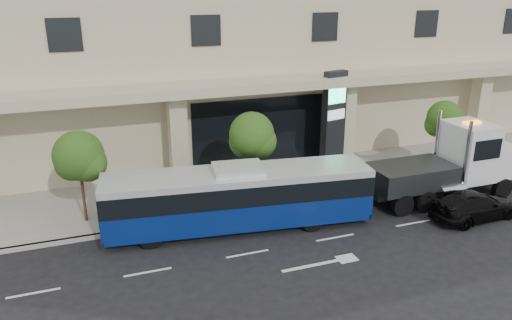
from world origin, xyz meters
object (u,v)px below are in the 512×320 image
at_px(city_bus, 238,197).
at_px(signage_pylon, 334,119).
at_px(tow_truck, 453,164).
at_px(black_sedan, 475,206).

relative_size(city_bus, signage_pylon, 2.12).
xyz_separation_m(city_bus, signage_pylon, (7.50, 5.35, 1.50)).
distance_m(city_bus, tow_truck, 11.17).
bearing_deg(black_sedan, signage_pylon, 16.68).
bearing_deg(signage_pylon, black_sedan, -82.81).
xyz_separation_m(city_bus, black_sedan, (10.55, -2.85, -0.86)).
relative_size(tow_truck, signage_pylon, 1.68).
bearing_deg(tow_truck, city_bus, 177.67).
height_order(city_bus, signage_pylon, signage_pylon).
height_order(city_bus, black_sedan, city_bus).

